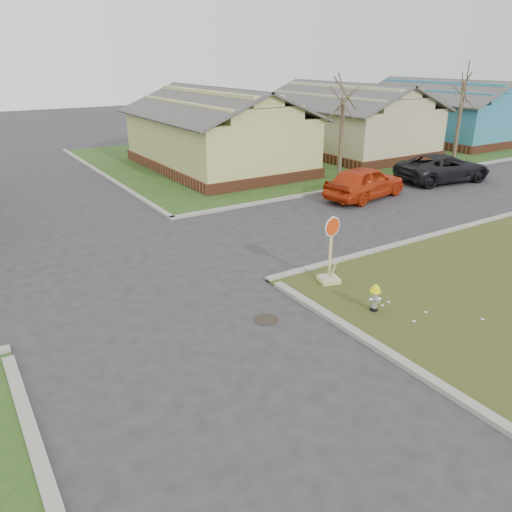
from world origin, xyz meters
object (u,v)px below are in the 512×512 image
stop_sign (329,268)px  red_sedan (365,182)px  fire_hydrant (375,296)px  dark_pickup (443,168)px

stop_sign → red_sedan: size_ratio=0.45×
fire_hydrant → dark_pickup: 16.30m
fire_hydrant → dark_pickup: bearing=56.1°
stop_sign → dark_pickup: stop_sign is taller
fire_hydrant → red_sedan: size_ratio=0.16×
fire_hydrant → stop_sign: bearing=108.8°
red_sedan → dark_pickup: bearing=-97.7°
fire_hydrant → red_sedan: 11.51m
stop_sign → dark_pickup: size_ratio=0.39×
red_sedan → dark_pickup: size_ratio=0.87×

